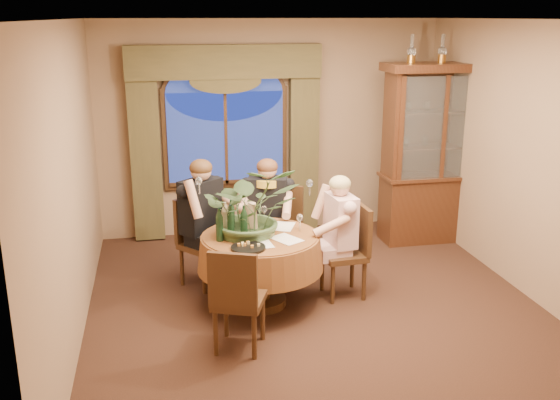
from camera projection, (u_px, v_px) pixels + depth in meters
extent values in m
plane|color=black|center=(316.00, 308.00, 6.28)|extent=(5.00, 5.00, 0.00)
plane|color=#856A4F|center=(270.00, 128.00, 8.24)|extent=(4.50, 0.00, 4.50)
plane|color=#856A4F|center=(533.00, 163.00, 6.31)|extent=(0.00, 5.00, 5.00)
plane|color=white|center=(321.00, 19.00, 5.49)|extent=(5.00, 5.00, 0.00)
cube|color=#413C21|center=(145.00, 152.00, 7.88)|extent=(0.38, 0.14, 2.32)
cube|color=#413C21|center=(304.00, 145.00, 8.27)|extent=(0.38, 0.14, 2.32)
cylinder|color=maroon|center=(261.00, 270.00, 6.26)|extent=(1.39, 1.39, 0.75)
cube|color=#35190C|center=(435.00, 154.00, 7.93)|extent=(1.41, 0.56, 2.28)
cube|color=black|center=(343.00, 252.00, 6.44)|extent=(0.44, 0.44, 0.96)
cube|color=black|center=(281.00, 231.00, 7.07)|extent=(0.56, 0.56, 0.96)
cube|color=black|center=(203.00, 243.00, 6.71)|extent=(0.59, 0.59, 0.96)
cube|color=black|center=(239.00, 298.00, 5.41)|extent=(0.55, 0.55, 0.96)
imported|color=#3B5832|center=(250.00, 174.00, 6.04)|extent=(0.94, 1.04, 0.81)
imported|color=#575F30|center=(266.00, 234.00, 6.10)|extent=(0.17, 0.17, 0.05)
cylinder|color=black|center=(248.00, 248.00, 5.79)|extent=(0.32, 0.32, 0.02)
cylinder|color=black|center=(244.00, 222.00, 6.03)|extent=(0.07, 0.07, 0.33)
cylinder|color=tan|center=(225.00, 218.00, 6.13)|extent=(0.07, 0.07, 0.33)
cylinder|color=black|center=(219.00, 224.00, 5.95)|extent=(0.07, 0.07, 0.33)
cylinder|color=black|center=(231.00, 221.00, 6.05)|extent=(0.07, 0.07, 0.33)
cylinder|color=black|center=(231.00, 216.00, 6.22)|extent=(0.07, 0.07, 0.33)
cube|color=white|center=(286.00, 239.00, 6.03)|extent=(0.33, 0.36, 0.00)
cube|color=white|center=(283.00, 226.00, 6.40)|extent=(0.31, 0.36, 0.00)
cube|color=white|center=(260.00, 243.00, 5.92)|extent=(0.24, 0.32, 0.00)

